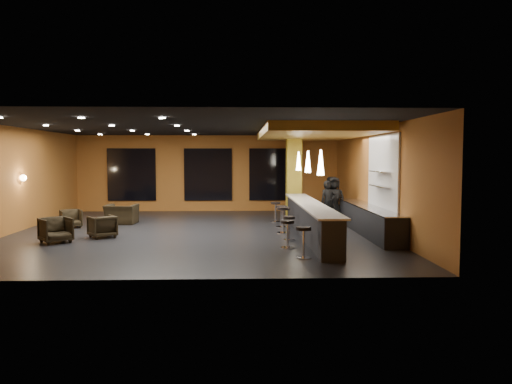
{
  "coord_description": "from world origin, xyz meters",
  "views": [
    {
      "loc": [
        1.39,
        -16.6,
        2.5
      ],
      "look_at": [
        2.0,
        0.5,
        1.3
      ],
      "focal_mm": 35.0,
      "sensor_mm": 36.0,
      "label": 1
    }
  ],
  "objects_px": {
    "bar_stool_1": "(287,230)",
    "bar_stool_2": "(289,225)",
    "column": "(294,176)",
    "staff_c": "(334,200)",
    "armchair_b": "(102,226)",
    "bar_counter": "(310,220)",
    "armchair_c": "(71,219)",
    "bar_stool_3": "(283,217)",
    "prep_counter": "(368,220)",
    "staff_a": "(328,202)",
    "bar_stool_4": "(281,213)",
    "bar_stool_5": "(276,209)",
    "pendant_0": "(321,163)",
    "bar_stool_0": "(303,238)",
    "staff_b": "(332,199)",
    "armchair_d": "(122,214)",
    "pendant_1": "(308,162)",
    "pendant_2": "(299,161)",
    "armchair_a": "(56,230)"
  },
  "relations": [
    {
      "from": "staff_a",
      "to": "staff_b",
      "type": "bearing_deg",
      "value": 57.59
    },
    {
      "from": "staff_b",
      "to": "armchair_c",
      "type": "xyz_separation_m",
      "value": [
        -9.57,
        -1.46,
        -0.55
      ]
    },
    {
      "from": "staff_a",
      "to": "armchair_d",
      "type": "bearing_deg",
      "value": 165.91
    },
    {
      "from": "bar_counter",
      "to": "staff_b",
      "type": "relative_size",
      "value": 4.61
    },
    {
      "from": "pendant_0",
      "to": "staff_a",
      "type": "distance_m",
      "value": 5.21
    },
    {
      "from": "bar_counter",
      "to": "pendant_0",
      "type": "height_order",
      "value": "pendant_0"
    },
    {
      "from": "staff_b",
      "to": "bar_stool_0",
      "type": "bearing_deg",
      "value": -117.37
    },
    {
      "from": "staff_a",
      "to": "armchair_b",
      "type": "xyz_separation_m",
      "value": [
        -7.59,
        -2.92,
        -0.46
      ]
    },
    {
      "from": "armchair_d",
      "to": "bar_stool_3",
      "type": "bearing_deg",
      "value": 161.22
    },
    {
      "from": "staff_c",
      "to": "staff_b",
      "type": "bearing_deg",
      "value": 109.33
    },
    {
      "from": "bar_stool_1",
      "to": "bar_stool_4",
      "type": "distance_m",
      "value": 4.11
    },
    {
      "from": "armchair_b",
      "to": "bar_stool_0",
      "type": "relative_size",
      "value": 0.97
    },
    {
      "from": "bar_stool_2",
      "to": "bar_counter",
      "type": "bearing_deg",
      "value": 47.46
    },
    {
      "from": "prep_counter",
      "to": "staff_c",
      "type": "relative_size",
      "value": 3.44
    },
    {
      "from": "staff_b",
      "to": "bar_stool_2",
      "type": "xyz_separation_m",
      "value": [
        -2.12,
        -4.43,
        -0.4
      ]
    },
    {
      "from": "bar_counter",
      "to": "staff_b",
      "type": "height_order",
      "value": "staff_b"
    },
    {
      "from": "bar_stool_2",
      "to": "bar_stool_3",
      "type": "xyz_separation_m",
      "value": [
        -0.04,
        1.41,
        0.08
      ]
    },
    {
      "from": "prep_counter",
      "to": "staff_a",
      "type": "relative_size",
      "value": 3.7
    },
    {
      "from": "armchair_b",
      "to": "bar_stool_1",
      "type": "height_order",
      "value": "bar_stool_1"
    },
    {
      "from": "pendant_1",
      "to": "armchair_c",
      "type": "relative_size",
      "value": 0.99
    },
    {
      "from": "bar_stool_5",
      "to": "bar_stool_2",
      "type": "bearing_deg",
      "value": -88.85
    },
    {
      "from": "staff_c",
      "to": "armchair_c",
      "type": "xyz_separation_m",
      "value": [
        -9.61,
        -1.19,
        -0.55
      ]
    },
    {
      "from": "pendant_1",
      "to": "bar_stool_3",
      "type": "distance_m",
      "value": 1.96
    },
    {
      "from": "staff_a",
      "to": "column",
      "type": "bearing_deg",
      "value": 110.26
    },
    {
      "from": "pendant_1",
      "to": "armchair_d",
      "type": "height_order",
      "value": "pendant_1"
    },
    {
      "from": "prep_counter",
      "to": "bar_stool_0",
      "type": "distance_m",
      "value": 4.79
    },
    {
      "from": "staff_b",
      "to": "bar_stool_5",
      "type": "relative_size",
      "value": 2.25
    },
    {
      "from": "column",
      "to": "bar_stool_3",
      "type": "xyz_separation_m",
      "value": [
        -0.78,
        -4.0,
        -1.2
      ]
    },
    {
      "from": "armchair_c",
      "to": "bar_stool_5",
      "type": "relative_size",
      "value": 0.92
    },
    {
      "from": "armchair_a",
      "to": "staff_b",
      "type": "bearing_deg",
      "value": -11.44
    },
    {
      "from": "bar_counter",
      "to": "armchair_c",
      "type": "bearing_deg",
      "value": 165.15
    },
    {
      "from": "bar_stool_4",
      "to": "pendant_0",
      "type": "bearing_deg",
      "value": -79.79
    },
    {
      "from": "bar_counter",
      "to": "armchair_d",
      "type": "relative_size",
      "value": 7.2
    },
    {
      "from": "armchair_c",
      "to": "bar_stool_0",
      "type": "relative_size",
      "value": 0.9
    },
    {
      "from": "pendant_2",
      "to": "bar_stool_1",
      "type": "relative_size",
      "value": 0.91
    },
    {
      "from": "column",
      "to": "staff_c",
      "type": "distance_m",
      "value": 2.08
    },
    {
      "from": "bar_counter",
      "to": "pendant_2",
      "type": "distance_m",
      "value": 3.52
    },
    {
      "from": "pendant_0",
      "to": "bar_stool_0",
      "type": "height_order",
      "value": "pendant_0"
    },
    {
      "from": "column",
      "to": "bar_stool_0",
      "type": "relative_size",
      "value": 4.46
    },
    {
      "from": "pendant_0",
      "to": "bar_stool_3",
      "type": "height_order",
      "value": "pendant_0"
    },
    {
      "from": "pendant_0",
      "to": "bar_stool_2",
      "type": "bearing_deg",
      "value": 121.75
    },
    {
      "from": "armchair_b",
      "to": "bar_stool_2",
      "type": "distance_m",
      "value": 5.8
    },
    {
      "from": "armchair_b",
      "to": "bar_stool_2",
      "type": "xyz_separation_m",
      "value": [
        5.75,
        -0.75,
        0.12
      ]
    },
    {
      "from": "prep_counter",
      "to": "bar_stool_4",
      "type": "bearing_deg",
      "value": 150.99
    },
    {
      "from": "bar_stool_2",
      "to": "pendant_1",
      "type": "bearing_deg",
      "value": 60.48
    },
    {
      "from": "bar_stool_1",
      "to": "bar_stool_2",
      "type": "relative_size",
      "value": 1.05
    },
    {
      "from": "staff_c",
      "to": "bar_stool_5",
      "type": "xyz_separation_m",
      "value": [
        -2.25,
        0.1,
        -0.38
      ]
    },
    {
      "from": "column",
      "to": "armchair_a",
      "type": "relative_size",
      "value": 4.27
    },
    {
      "from": "staff_b",
      "to": "staff_a",
      "type": "bearing_deg",
      "value": -121.87
    },
    {
      "from": "pendant_1",
      "to": "bar_stool_1",
      "type": "height_order",
      "value": "pendant_1"
    }
  ]
}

